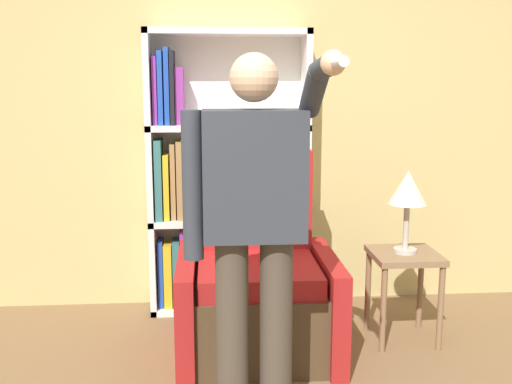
{
  "coord_description": "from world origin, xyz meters",
  "views": [
    {
      "loc": [
        -0.28,
        -2.14,
        1.58
      ],
      "look_at": [
        -0.05,
        0.78,
        1.03
      ],
      "focal_mm": 42.0,
      "sensor_mm": 36.0,
      "label": 1
    }
  ],
  "objects": [
    {
      "name": "wall_back",
      "position": [
        0.0,
        2.03,
        1.4
      ],
      "size": [
        8.0,
        0.06,
        2.8
      ],
      "color": "tan",
      "rests_on": "ground_plane"
    },
    {
      "name": "bookcase",
      "position": [
        -0.27,
        1.87,
        0.91
      ],
      "size": [
        1.08,
        0.28,
        1.9
      ],
      "color": "white",
      "rests_on": "ground_plane"
    },
    {
      "name": "armchair",
      "position": [
        -0.01,
        1.21,
        0.36
      ],
      "size": [
        0.91,
        0.82,
        1.16
      ],
      "color": "#4C3823",
      "rests_on": "ground_plane"
    },
    {
      "name": "person_standing",
      "position": [
        -0.09,
        0.42,
        0.98
      ],
      "size": [
        0.6,
        0.78,
        1.69
      ],
      "color": "#473D33",
      "rests_on": "ground_plane"
    },
    {
      "name": "side_table",
      "position": [
        0.89,
        1.26,
        0.45
      ],
      "size": [
        0.4,
        0.4,
        0.55
      ],
      "color": "#846647",
      "rests_on": "ground_plane"
    },
    {
      "name": "table_lamp",
      "position": [
        0.89,
        1.26,
        0.93
      ],
      "size": [
        0.23,
        0.23,
        0.5
      ],
      "color": "#B7B2A8",
      "rests_on": "side_table"
    }
  ]
}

